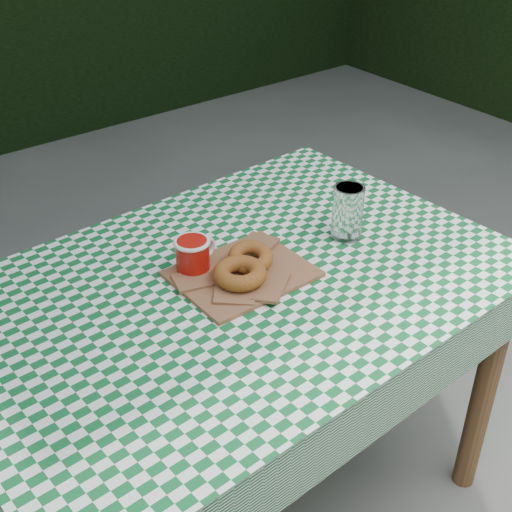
# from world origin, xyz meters

# --- Properties ---
(table) EXTENTS (1.25, 0.87, 0.75)m
(table) POSITION_xyz_m (-0.14, 0.18, 0.38)
(table) COLOR brown
(table) RESTS_ON ground
(tablecloth) EXTENTS (1.28, 0.89, 0.01)m
(tablecloth) POSITION_xyz_m (-0.14, 0.18, 0.75)
(tablecloth) COLOR #0D5927
(tablecloth) RESTS_ON table
(paper_bag) EXTENTS (0.29, 0.23, 0.02)m
(paper_bag) POSITION_xyz_m (-0.11, 0.19, 0.76)
(paper_bag) COLOR brown
(paper_bag) RESTS_ON tablecloth
(bagel_front) EXTENTS (0.13, 0.13, 0.04)m
(bagel_front) POSITION_xyz_m (-0.14, 0.16, 0.79)
(bagel_front) COLOR brown
(bagel_front) RESTS_ON paper_bag
(bagel_back) EXTENTS (0.13, 0.13, 0.03)m
(bagel_back) POSITION_xyz_m (-0.08, 0.20, 0.79)
(bagel_back) COLOR #90551D
(bagel_back) RESTS_ON paper_bag
(coffee_mug) EXTENTS (0.18, 0.18, 0.08)m
(coffee_mug) POSITION_xyz_m (-0.19, 0.27, 0.80)
(coffee_mug) COLOR #9D100A
(coffee_mug) RESTS_ON tablecloth
(drinking_glass) EXTENTS (0.07, 0.07, 0.13)m
(drinking_glass) POSITION_xyz_m (0.19, 0.17, 0.82)
(drinking_glass) COLOR white
(drinking_glass) RESTS_ON tablecloth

